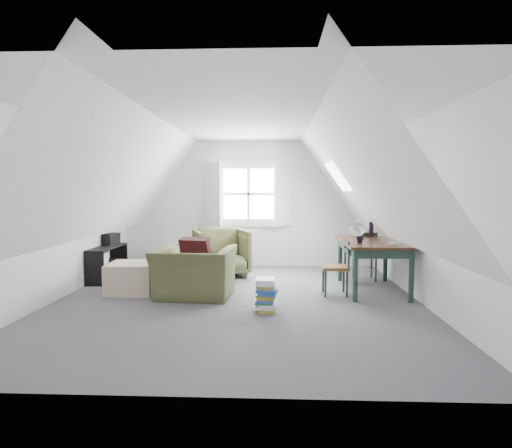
{
  "coord_description": "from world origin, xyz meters",
  "views": [
    {
      "loc": [
        0.51,
        -5.77,
        1.53
      ],
      "look_at": [
        0.24,
        0.6,
        1.02
      ],
      "focal_mm": 30.0,
      "sensor_mm": 36.0,
      "label": 1
    }
  ],
  "objects_px": {
    "armchair_far": "(221,276)",
    "dining_chair_near": "(337,266)",
    "ottoman": "(132,278)",
    "magazine_stack": "(266,295)",
    "armchair_near": "(194,297)",
    "dining_chair_far": "(365,255)",
    "dining_table": "(372,247)",
    "media_shelf": "(105,265)"
  },
  "relations": [
    {
      "from": "armchair_far",
      "to": "dining_chair_near",
      "type": "distance_m",
      "value": 2.33
    },
    {
      "from": "dining_chair_near",
      "to": "armchair_far",
      "type": "bearing_deg",
      "value": -128.25
    },
    {
      "from": "armchair_far",
      "to": "ottoman",
      "type": "xyz_separation_m",
      "value": [
        -1.17,
        -1.31,
        0.22
      ]
    },
    {
      "from": "ottoman",
      "to": "magazine_stack",
      "type": "distance_m",
      "value": 2.21
    },
    {
      "from": "armchair_near",
      "to": "dining_chair_far",
      "type": "bearing_deg",
      "value": -150.34
    },
    {
      "from": "armchair_far",
      "to": "dining_table",
      "type": "height_order",
      "value": "dining_table"
    },
    {
      "from": "media_shelf",
      "to": "armchair_near",
      "type": "bearing_deg",
      "value": -31.84
    },
    {
      "from": "magazine_stack",
      "to": "armchair_near",
      "type": "bearing_deg",
      "value": 147.36
    },
    {
      "from": "armchair_far",
      "to": "dining_chair_near",
      "type": "xyz_separation_m",
      "value": [
        1.87,
        -1.32,
        0.42
      ]
    },
    {
      "from": "dining_table",
      "to": "dining_chair_near",
      "type": "xyz_separation_m",
      "value": [
        -0.57,
        -0.28,
        -0.24
      ]
    },
    {
      "from": "dining_chair_near",
      "to": "armchair_near",
      "type": "bearing_deg",
      "value": -86.76
    },
    {
      "from": "armchair_near",
      "to": "dining_table",
      "type": "relative_size",
      "value": 0.71
    },
    {
      "from": "dining_table",
      "to": "magazine_stack",
      "type": "relative_size",
      "value": 3.7
    },
    {
      "from": "armchair_near",
      "to": "dining_chair_far",
      "type": "height_order",
      "value": "dining_chair_far"
    },
    {
      "from": "dining_chair_far",
      "to": "magazine_stack",
      "type": "xyz_separation_m",
      "value": [
        -1.64,
        -1.93,
        -0.23
      ]
    },
    {
      "from": "ottoman",
      "to": "dining_table",
      "type": "relative_size",
      "value": 0.44
    },
    {
      "from": "armchair_near",
      "to": "armchair_far",
      "type": "bearing_deg",
      "value": -92.59
    },
    {
      "from": "ottoman",
      "to": "media_shelf",
      "type": "height_order",
      "value": "media_shelf"
    },
    {
      "from": "armchair_far",
      "to": "ottoman",
      "type": "relative_size",
      "value": 1.38
    },
    {
      "from": "ottoman",
      "to": "magazine_stack",
      "type": "bearing_deg",
      "value": -24.11
    },
    {
      "from": "armchair_far",
      "to": "media_shelf",
      "type": "bearing_deg",
      "value": 173.99
    },
    {
      "from": "armchair_near",
      "to": "ottoman",
      "type": "bearing_deg",
      "value": -9.2
    },
    {
      "from": "ottoman",
      "to": "dining_table",
      "type": "distance_m",
      "value": 3.64
    },
    {
      "from": "dining_chair_far",
      "to": "media_shelf",
      "type": "height_order",
      "value": "dining_chair_far"
    },
    {
      "from": "ottoman",
      "to": "dining_chair_far",
      "type": "height_order",
      "value": "dining_chair_far"
    },
    {
      "from": "armchair_near",
      "to": "dining_chair_near",
      "type": "relative_size",
      "value": 1.36
    },
    {
      "from": "dining_chair_far",
      "to": "dining_chair_near",
      "type": "xyz_separation_m",
      "value": [
        -0.62,
        -1.04,
        -0.02
      ]
    },
    {
      "from": "armchair_far",
      "to": "dining_table",
      "type": "xyz_separation_m",
      "value": [
        2.43,
        -1.04,
        0.66
      ]
    },
    {
      "from": "dining_table",
      "to": "dining_chair_far",
      "type": "distance_m",
      "value": 0.79
    },
    {
      "from": "dining_chair_far",
      "to": "media_shelf",
      "type": "bearing_deg",
      "value": 14.83
    },
    {
      "from": "dining_chair_near",
      "to": "dining_table",
      "type": "bearing_deg",
      "value": 113.49
    },
    {
      "from": "armchair_far",
      "to": "ottoman",
      "type": "distance_m",
      "value": 1.77
    },
    {
      "from": "dining_table",
      "to": "magazine_stack",
      "type": "height_order",
      "value": "dining_table"
    },
    {
      "from": "dining_chair_far",
      "to": "dining_chair_near",
      "type": "relative_size",
      "value": 1.04
    },
    {
      "from": "magazine_stack",
      "to": "dining_chair_near",
      "type": "bearing_deg",
      "value": 41.08
    },
    {
      "from": "armchair_near",
      "to": "dining_chair_near",
      "type": "height_order",
      "value": "dining_chair_near"
    },
    {
      "from": "media_shelf",
      "to": "armchair_far",
      "type": "bearing_deg",
      "value": 13.45
    },
    {
      "from": "dining_chair_near",
      "to": "magazine_stack",
      "type": "height_order",
      "value": "dining_chair_near"
    },
    {
      "from": "media_shelf",
      "to": "magazine_stack",
      "type": "xyz_separation_m",
      "value": [
        2.78,
        -1.77,
        -0.05
      ]
    },
    {
      "from": "armchair_far",
      "to": "magazine_stack",
      "type": "xyz_separation_m",
      "value": [
        0.85,
        -2.21,
        0.21
      ]
    },
    {
      "from": "dining_chair_far",
      "to": "media_shelf",
      "type": "relative_size",
      "value": 0.75
    },
    {
      "from": "dining_table",
      "to": "magazine_stack",
      "type": "xyz_separation_m",
      "value": [
        -1.59,
        -1.17,
        -0.45
      ]
    }
  ]
}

